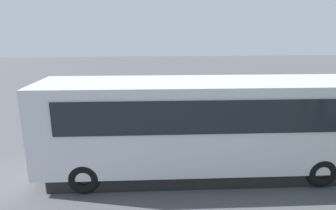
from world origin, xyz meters
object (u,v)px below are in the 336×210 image
at_px(tour_bus, 200,128).
at_px(spectator_left, 181,117).
at_px(parked_motorcycle_silver, 218,135).
at_px(spectator_far_left, 204,119).
at_px(stunt_motorcycle, 135,101).
at_px(spectator_centre, 159,119).
at_px(traffic_cone, 182,106).

bearing_deg(tour_bus, spectator_left, -85.12).
bearing_deg(tour_bus, parked_motorcycle_silver, -118.39).
xyz_separation_m(spectator_far_left, spectator_left, (1.01, -0.18, 0.05)).
relative_size(tour_bus, stunt_motorcycle, 5.26).
bearing_deg(spectator_centre, spectator_far_left, 172.03).
distance_m(spectator_left, parked_motorcycle_silver, 1.76).
bearing_deg(tour_bus, spectator_far_left, -105.19).
distance_m(stunt_motorcycle, traffic_cone, 2.94).
relative_size(spectator_centre, parked_motorcycle_silver, 0.84).
relative_size(spectator_centre, stunt_motorcycle, 0.86).
bearing_deg(spectator_far_left, spectator_centre, -7.97).
distance_m(tour_bus, parked_motorcycle_silver, 2.89).
bearing_deg(spectator_far_left, tour_bus, 74.81).
bearing_deg(stunt_motorcycle, spectator_left, 113.43).
height_order(spectator_centre, traffic_cone, spectator_centre).
xyz_separation_m(spectator_left, spectator_centre, (0.99, -0.10, -0.07)).
bearing_deg(spectator_left, traffic_cone, -97.83).
distance_m(tour_bus, spectator_left, 3.04).
height_order(spectator_far_left, spectator_left, spectator_left).
bearing_deg(spectator_far_left, stunt_motorcycle, -58.67).
relative_size(tour_bus, parked_motorcycle_silver, 5.18).
distance_m(spectator_left, traffic_cone, 5.03).
bearing_deg(tour_bus, traffic_cone, -93.06).
bearing_deg(spectator_left, parked_motorcycle_silver, 156.74).
relative_size(spectator_far_left, spectator_left, 0.96).
height_order(spectator_far_left, stunt_motorcycle, spectator_far_left).
distance_m(parked_motorcycle_silver, traffic_cone, 5.64).
distance_m(tour_bus, traffic_cone, 8.03).
height_order(tour_bus, spectator_left, tour_bus).
bearing_deg(parked_motorcycle_silver, spectator_centre, -16.69).
height_order(spectator_far_left, spectator_centre, spectator_far_left).
bearing_deg(parked_motorcycle_silver, traffic_cone, -81.46).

